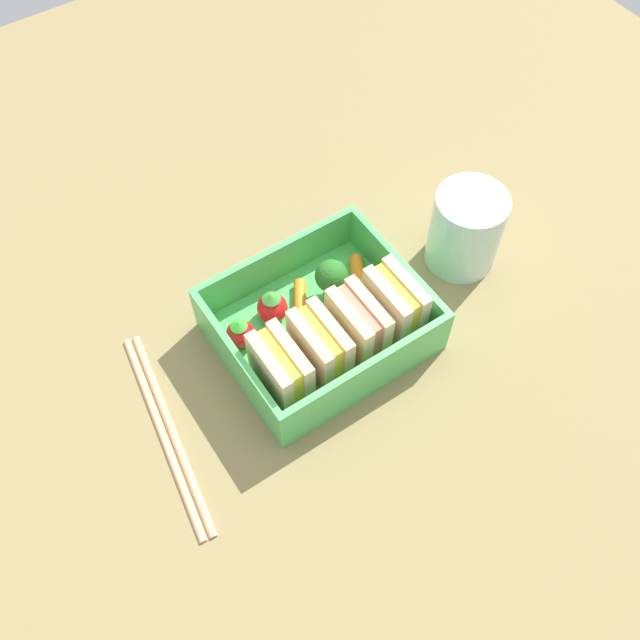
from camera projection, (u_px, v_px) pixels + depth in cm
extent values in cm
cube|color=olive|center=(320.00, 342.00, 65.48)|extent=(120.00, 120.00, 2.00)
cube|color=#4BB959|center=(320.00, 333.00, 64.13)|extent=(17.33, 14.71, 1.20)
cube|color=#4BB959|center=(368.00, 376.00, 58.66)|extent=(17.33, 0.60, 4.28)
cube|color=#4BB959|center=(277.00, 262.00, 64.99)|extent=(17.33, 0.60, 4.28)
cube|color=#4BB959|center=(397.00, 273.00, 64.34)|extent=(0.60, 13.51, 4.28)
cube|color=#4BB959|center=(237.00, 363.00, 59.30)|extent=(0.60, 13.51, 4.28)
cube|color=#D5B58E|center=(404.00, 298.00, 61.98)|extent=(1.00, 5.81, 5.70)
cube|color=yellow|center=(394.00, 303.00, 61.68)|extent=(1.00, 5.35, 5.24)
cube|color=#D5B58E|center=(385.00, 309.00, 61.38)|extent=(1.00, 5.81, 5.70)
cube|color=#DFC485|center=(368.00, 319.00, 60.81)|extent=(1.00, 5.81, 5.70)
cube|color=#D87259|center=(358.00, 325.00, 60.51)|extent=(1.00, 5.35, 5.24)
cube|color=#DFC485|center=(348.00, 330.00, 60.21)|extent=(1.00, 5.81, 5.70)
cube|color=#D6B586|center=(330.00, 341.00, 59.64)|extent=(1.00, 5.81, 5.70)
cube|color=yellow|center=(320.00, 347.00, 59.34)|extent=(1.00, 5.35, 5.24)
cube|color=#D6B586|center=(310.00, 352.00, 59.04)|extent=(1.00, 5.81, 5.70)
cube|color=#D7B585|center=(291.00, 363.00, 58.47)|extent=(1.00, 5.81, 5.70)
cube|color=yellow|center=(281.00, 369.00, 58.17)|extent=(1.00, 5.35, 5.24)
cube|color=#D7B585|center=(270.00, 375.00, 57.87)|extent=(1.00, 5.81, 5.70)
cylinder|color=orange|center=(358.00, 275.00, 66.03)|extent=(3.17, 4.20, 1.33)
cylinder|color=#98D159|center=(331.00, 288.00, 65.01)|extent=(1.23, 1.23, 1.68)
sphere|color=#256822|center=(331.00, 276.00, 63.42)|extent=(3.01, 3.01, 3.01)
cylinder|color=orange|center=(299.00, 301.00, 64.56)|extent=(3.20, 4.20, 1.14)
sphere|color=red|center=(272.00, 308.00, 63.20)|extent=(2.76, 2.76, 2.76)
cone|color=#3A8631|center=(271.00, 297.00, 61.79)|extent=(1.66, 1.66, 0.60)
sphere|color=red|center=(240.00, 334.00, 61.88)|extent=(2.51, 2.51, 2.51)
cone|color=green|center=(238.00, 324.00, 60.57)|extent=(1.50, 1.50, 0.60)
cylinder|color=tan|center=(171.00, 428.00, 59.35)|extent=(3.62, 19.72, 0.70)
cylinder|color=tan|center=(162.00, 432.00, 59.16)|extent=(3.62, 19.72, 0.70)
cylinder|color=silver|center=(468.00, 232.00, 66.00)|extent=(6.73, 6.73, 8.14)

